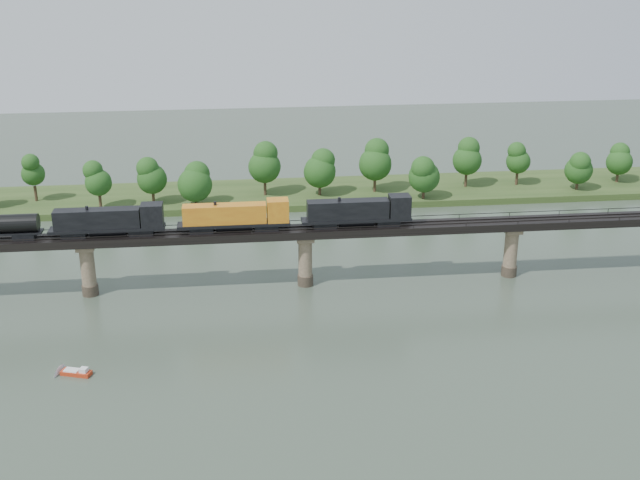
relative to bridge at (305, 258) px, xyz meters
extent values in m
plane|color=#334133|center=(0.00, -30.00, -5.46)|extent=(400.00, 400.00, 0.00)
cube|color=#2E451B|center=(0.00, 55.00, -4.66)|extent=(300.00, 24.00, 1.60)
cylinder|color=#473A2D|center=(-40.00, 0.00, -4.46)|extent=(3.00, 3.00, 2.00)
cylinder|color=#8B765B|center=(-40.00, 0.00, 0.04)|extent=(2.60, 2.60, 9.00)
cube|color=#8B765B|center=(-40.00, 0.00, 4.04)|extent=(3.20, 3.20, 1.00)
cylinder|color=#473A2D|center=(0.00, 0.00, -4.46)|extent=(3.00, 3.00, 2.00)
cylinder|color=#8B765B|center=(0.00, 0.00, 0.04)|extent=(2.60, 2.60, 9.00)
cube|color=#8B765B|center=(0.00, 0.00, 4.04)|extent=(3.20, 3.20, 1.00)
cylinder|color=#473A2D|center=(40.00, 0.00, -4.46)|extent=(3.00, 3.00, 2.00)
cylinder|color=#8B765B|center=(40.00, 0.00, 0.04)|extent=(2.60, 2.60, 9.00)
cube|color=#8B765B|center=(40.00, 0.00, 4.04)|extent=(3.20, 3.20, 1.00)
cube|color=black|center=(0.00, 0.00, 5.29)|extent=(220.00, 5.00, 1.50)
cube|color=black|center=(0.00, -0.75, 6.12)|extent=(220.00, 0.12, 0.16)
cube|color=black|center=(0.00, 0.75, 6.12)|extent=(220.00, 0.12, 0.16)
cube|color=black|center=(0.00, -2.40, 6.74)|extent=(220.00, 0.10, 0.10)
cube|color=black|center=(0.00, 2.40, 6.74)|extent=(220.00, 0.10, 0.10)
cube|color=black|center=(0.00, -2.40, 6.39)|extent=(0.08, 0.08, 0.70)
cube|color=black|center=(0.00, 2.40, 6.39)|extent=(0.08, 0.08, 0.70)
cylinder|color=#382619|center=(-60.94, 54.18, -2.00)|extent=(0.70, 0.70, 3.71)
sphere|color=#174313|center=(-60.94, 54.18, 2.95)|extent=(5.67, 5.67, 5.67)
sphere|color=#174313|center=(-60.94, 54.18, 6.04)|extent=(4.25, 4.25, 4.25)
cylinder|color=#382619|center=(-44.43, 46.31, -2.10)|extent=(0.70, 0.70, 3.51)
sphere|color=#174313|center=(-44.43, 46.31, 2.57)|extent=(6.31, 6.31, 6.31)
sphere|color=#174313|center=(-44.43, 46.31, 5.50)|extent=(4.73, 4.73, 4.73)
cylinder|color=#382619|center=(-32.24, 48.84, -2.19)|extent=(0.70, 0.70, 3.34)
sphere|color=#174313|center=(-32.24, 48.84, 2.27)|extent=(7.18, 7.18, 7.18)
sphere|color=#174313|center=(-32.24, 48.84, 5.06)|extent=(5.39, 5.39, 5.39)
cylinder|color=#382619|center=(-22.01, 46.15, -2.45)|extent=(0.70, 0.70, 2.83)
sphere|color=#174313|center=(-22.01, 46.15, 1.32)|extent=(8.26, 8.26, 8.26)
sphere|color=#174313|center=(-22.01, 46.15, 3.68)|extent=(6.19, 6.19, 6.19)
cylinder|color=#382619|center=(-5.04, 52.68, -1.88)|extent=(0.70, 0.70, 3.96)
sphere|color=#174313|center=(-5.04, 52.68, 3.41)|extent=(8.07, 8.07, 8.07)
sphere|color=#174313|center=(-5.04, 52.68, 6.71)|extent=(6.05, 6.05, 6.05)
cylinder|color=#382619|center=(8.52, 51.14, -2.23)|extent=(0.70, 0.70, 3.27)
sphere|color=#174313|center=(8.52, 51.14, 2.13)|extent=(8.03, 8.03, 8.03)
sphere|color=#174313|center=(8.52, 51.14, 4.85)|extent=(6.02, 6.02, 6.02)
cylinder|color=#382619|center=(22.65, 52.31, -1.90)|extent=(0.70, 0.70, 3.92)
sphere|color=#174313|center=(22.65, 52.31, 3.33)|extent=(8.29, 8.29, 8.29)
sphere|color=#174313|center=(22.65, 52.31, 6.60)|extent=(6.21, 6.21, 6.21)
cylinder|color=#382619|center=(33.59, 45.35, -2.35)|extent=(0.70, 0.70, 3.02)
sphere|color=#174313|center=(33.59, 45.35, 1.69)|extent=(7.74, 7.74, 7.74)
sphere|color=#174313|center=(33.59, 45.35, 4.21)|extent=(5.80, 5.80, 5.80)
cylinder|color=#382619|center=(46.81, 54.03, -1.96)|extent=(0.70, 0.70, 3.80)
sphere|color=#174313|center=(46.81, 54.03, 3.10)|extent=(7.47, 7.47, 7.47)
sphere|color=#174313|center=(46.81, 54.03, 6.27)|extent=(5.60, 5.60, 5.60)
cylinder|color=#382619|center=(60.48, 54.26, -2.17)|extent=(0.70, 0.70, 3.38)
sphere|color=#174313|center=(60.48, 54.26, 2.34)|extent=(6.23, 6.23, 6.23)
sphere|color=#174313|center=(60.48, 54.26, 5.16)|extent=(4.67, 4.67, 4.67)
cylinder|color=#382619|center=(74.35, 48.39, -2.47)|extent=(0.70, 0.70, 2.77)
sphere|color=#174313|center=(74.35, 48.39, 1.22)|extent=(7.04, 7.04, 7.04)
sphere|color=#174313|center=(74.35, 48.39, 3.54)|extent=(5.28, 5.28, 5.28)
cylinder|color=#382619|center=(87.62, 53.57, -2.39)|extent=(0.70, 0.70, 2.94)
sphere|color=#174313|center=(87.62, 53.57, 1.54)|extent=(6.73, 6.73, 6.73)
sphere|color=#174313|center=(87.62, 53.57, 3.99)|extent=(5.05, 5.05, 5.05)
cube|color=black|center=(15.56, 0.00, 6.64)|extent=(4.32, 2.59, 1.19)
cube|color=black|center=(3.67, 0.00, 6.64)|extent=(4.32, 2.59, 1.19)
cube|color=black|center=(9.61, 0.00, 7.39)|extent=(20.54, 3.24, 0.54)
cube|color=black|center=(7.99, 0.00, 9.39)|extent=(15.14, 2.92, 3.46)
cube|color=black|center=(17.72, 0.00, 9.72)|extent=(3.89, 3.24, 4.11)
cylinder|color=black|center=(9.61, 0.00, 6.80)|extent=(6.49, 1.51, 1.51)
cube|color=black|center=(-7.15, 0.00, 6.64)|extent=(4.32, 2.59, 1.19)
cube|color=black|center=(-19.04, 0.00, 6.64)|extent=(4.32, 2.59, 1.19)
cube|color=black|center=(-13.09, 0.00, 7.39)|extent=(20.54, 3.24, 0.54)
cube|color=orange|center=(-14.71, 0.00, 9.39)|extent=(15.14, 2.92, 3.46)
cube|color=orange|center=(-4.98, 0.00, 9.72)|extent=(3.89, 3.24, 4.11)
cylinder|color=black|center=(-13.09, 0.00, 6.80)|extent=(6.49, 1.51, 1.51)
cube|color=black|center=(-29.85, 0.00, 6.64)|extent=(4.32, 2.59, 1.19)
cube|color=black|center=(-41.74, 0.00, 6.64)|extent=(4.32, 2.59, 1.19)
cube|color=black|center=(-35.79, 0.00, 7.39)|extent=(20.54, 3.24, 0.54)
cube|color=black|center=(-37.42, 0.00, 9.39)|extent=(15.14, 2.92, 3.46)
cube|color=black|center=(-27.69, 0.00, 9.72)|extent=(3.89, 3.24, 4.11)
cylinder|color=black|center=(-35.79, 0.00, 6.80)|extent=(6.49, 1.51, 1.51)
cube|color=black|center=(-50.39, 0.00, 6.64)|extent=(3.78, 2.38, 1.19)
cube|color=#B22F14|center=(-37.70, -29.47, -5.14)|extent=(4.85, 3.00, 0.64)
cube|color=white|center=(-38.39, -29.24, -4.78)|extent=(2.51, 1.99, 0.23)
cube|color=white|center=(-36.49, -29.88, -4.50)|extent=(1.39, 1.39, 0.64)
camera|label=1|loc=(-12.96, -139.16, 56.65)|focal=45.00mm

